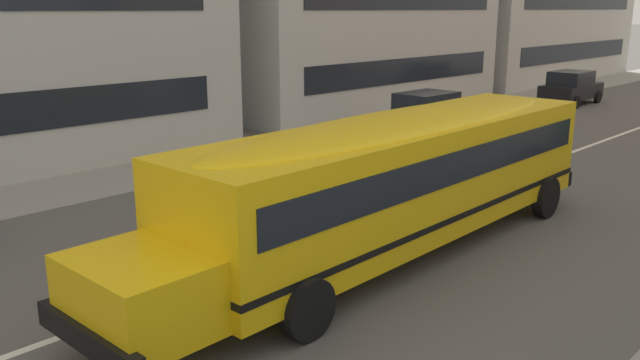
{
  "coord_description": "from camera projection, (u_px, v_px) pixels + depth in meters",
  "views": [
    {
      "loc": [
        -13.55,
        -8.72,
        4.63
      ],
      "look_at": [
        -5.17,
        -0.7,
        1.6
      ],
      "focal_mm": 36.9,
      "sensor_mm": 36.0,
      "label": 1
    }
  ],
  "objects": [
    {
      "name": "parked_car_grey_near_corner",
      "position": [
        428.0,
        114.0,
        24.43
      ],
      "size": [
        3.94,
        1.96,
        1.64
      ],
      "rotation": [
        0.0,
        0.0,
        -0.02
      ],
      "color": "gray",
      "rests_on": "ground_plane"
    },
    {
      "name": "sidewalk_far",
      "position": [
        244.0,
        153.0,
        21.64
      ],
      "size": [
        120.0,
        3.0,
        0.01
      ],
      "primitive_type": "cube",
      "color": "gray",
      "rests_on": "ground_plane"
    },
    {
      "name": "ground_plane",
      "position": [
        442.0,
        199.0,
        16.48
      ],
      "size": [
        400.0,
        400.0,
        0.0
      ],
      "primitive_type": "plane",
      "color": "#54514F"
    },
    {
      "name": "lane_centreline",
      "position": [
        442.0,
        199.0,
        16.48
      ],
      "size": [
        110.0,
        0.16,
        0.01
      ],
      "primitive_type": "cube",
      "color": "silver",
      "rests_on": "ground_plane"
    },
    {
      "name": "school_bus",
      "position": [
        397.0,
        173.0,
        12.49
      ],
      "size": [
        12.1,
        2.87,
        2.7
      ],
      "rotation": [
        0.0,
        0.0,
        3.16
      ],
      "color": "yellow",
      "rests_on": "ground_plane"
    },
    {
      "name": "parked_car_black_by_hydrant",
      "position": [
        571.0,
        87.0,
        32.62
      ],
      "size": [
        3.9,
        1.89,
        1.64
      ],
      "rotation": [
        0.0,
        0.0,
        -0.0
      ],
      "color": "black",
      "rests_on": "ground_plane"
    }
  ]
}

